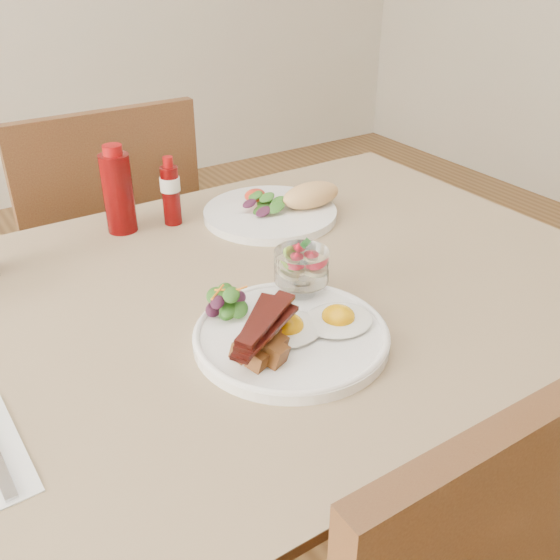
# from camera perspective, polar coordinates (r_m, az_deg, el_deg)

# --- Properties ---
(table) EXTENTS (1.33, 0.88, 0.75)m
(table) POSITION_cam_1_polar(r_m,az_deg,el_deg) (1.05, -4.42, -5.68)
(table) COLOR brown
(table) RESTS_ON ground
(chair_far) EXTENTS (0.42, 0.42, 0.93)m
(chair_far) POSITION_cam_1_polar(r_m,az_deg,el_deg) (1.66, -15.48, 1.80)
(chair_far) COLOR brown
(chair_far) RESTS_ON ground
(main_plate) EXTENTS (0.28, 0.28, 0.02)m
(main_plate) POSITION_cam_1_polar(r_m,az_deg,el_deg) (0.89, 1.02, -5.19)
(main_plate) COLOR white
(main_plate) RESTS_ON table
(fried_eggs) EXTENTS (0.21, 0.15, 0.03)m
(fried_eggs) POSITION_cam_1_polar(r_m,az_deg,el_deg) (0.89, 3.01, -3.93)
(fried_eggs) COLOR white
(fried_eggs) RESTS_ON main_plate
(bacon_potato_pile) EXTENTS (0.13, 0.10, 0.06)m
(bacon_potato_pile) POSITION_cam_1_polar(r_m,az_deg,el_deg) (0.83, -1.55, -5.31)
(bacon_potato_pile) COLOR brown
(bacon_potato_pile) RESTS_ON main_plate
(side_salad) EXTENTS (0.08, 0.07, 0.04)m
(side_salad) POSITION_cam_1_polar(r_m,az_deg,el_deg) (0.92, -4.84, -2.08)
(side_salad) COLOR #184B14
(side_salad) RESTS_ON main_plate
(fruit_cup) EXTENTS (0.09, 0.09, 0.09)m
(fruit_cup) POSITION_cam_1_polar(r_m,az_deg,el_deg) (0.96, 1.96, 1.27)
(fruit_cup) COLOR white
(fruit_cup) RESTS_ON main_plate
(second_plate) EXTENTS (0.29, 0.27, 0.07)m
(second_plate) POSITION_cam_1_polar(r_m,az_deg,el_deg) (1.28, -0.02, 6.63)
(second_plate) COLOR white
(second_plate) RESTS_ON table
(ketchup_bottle) EXTENTS (0.07, 0.07, 0.17)m
(ketchup_bottle) POSITION_cam_1_polar(r_m,az_deg,el_deg) (1.23, -14.59, 7.82)
(ketchup_bottle) COLOR #520405
(ketchup_bottle) RESTS_ON table
(hot_sauce_bottle) EXTENTS (0.05, 0.05, 0.14)m
(hot_sauce_bottle) POSITION_cam_1_polar(r_m,az_deg,el_deg) (1.24, -9.96, 7.94)
(hot_sauce_bottle) COLOR #520405
(hot_sauce_bottle) RESTS_ON table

